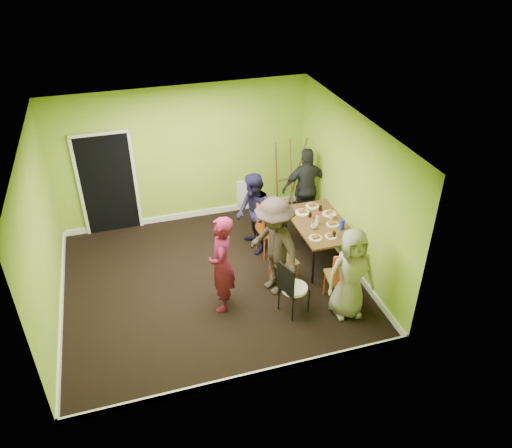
{
  "coord_description": "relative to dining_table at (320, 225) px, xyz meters",
  "views": [
    {
      "loc": [
        -1.24,
        -6.72,
        5.52
      ],
      "look_at": [
        0.8,
        0.0,
        1.04
      ],
      "focal_mm": 35.0,
      "sensor_mm": 36.0,
      "label": 1
    }
  ],
  "objects": [
    {
      "name": "person_standing",
      "position": [
        -2.0,
        -0.81,
        0.14
      ],
      "size": [
        0.56,
        0.7,
        1.67
      ],
      "primitive_type": "imported",
      "rotation": [
        0.0,
        0.0,
        -1.87
      ],
      "color": "#5C0F28",
      "rests_on": "ground"
    },
    {
      "name": "plate_far_front",
      "position": [
        0.0,
        -0.47,
        0.06
      ],
      "size": [
        0.21,
        0.21,
        0.01
      ],
      "primitive_type": "cylinder",
      "color": "white",
      "rests_on": "dining_table"
    },
    {
      "name": "chair_bentwood",
      "position": [
        -1.01,
        -1.27,
        -0.16
      ],
      "size": [
        0.49,
        0.48,
        0.97
      ],
      "rotation": [
        0.0,
        0.0,
        -1.21
      ],
      "color": "black",
      "rests_on": "ground"
    },
    {
      "name": "plate_wall_front",
      "position": [
        0.18,
        -0.13,
        0.06
      ],
      "size": [
        0.22,
        0.22,
        0.01
      ],
      "primitive_type": "cylinder",
      "color": "white",
      "rests_on": "dining_table"
    },
    {
      "name": "blue_bottle",
      "position": [
        0.27,
        -0.32,
        0.15
      ],
      "size": [
        0.08,
        0.08,
        0.19
      ],
      "primitive_type": "cylinder",
      "color": "#1825B9",
      "rests_on": "dining_table"
    },
    {
      "name": "chair_left_far",
      "position": [
        -0.9,
        0.39,
        -0.11
      ],
      "size": [
        0.47,
        0.47,
        1.05
      ],
      "rotation": [
        0.0,
        0.0,
        -1.48
      ],
      "color": "#EC5616",
      "rests_on": "ground"
    },
    {
      "name": "person_left_far",
      "position": [
        -1.07,
        0.58,
        0.09
      ],
      "size": [
        0.64,
        0.8,
        1.56
      ],
      "primitive_type": "imported",
      "rotation": [
        0.0,
        0.0,
        -1.5
      ],
      "color": "black",
      "rests_on": "ground"
    },
    {
      "name": "ground",
      "position": [
        -2.05,
        -0.15,
        -0.7
      ],
      "size": [
        5.0,
        5.0,
        0.0
      ],
      "primitive_type": "plane",
      "color": "black",
      "rests_on": "ground"
    },
    {
      "name": "glass_front",
      "position": [
        0.04,
        -0.49,
        0.1
      ],
      "size": [
        0.06,
        0.06,
        0.1
      ],
      "primitive_type": "cylinder",
      "color": "black",
      "rests_on": "dining_table"
    },
    {
      "name": "glass_back",
      "position": [
        0.17,
        0.39,
        0.1
      ],
      "size": [
        0.06,
        0.06,
        0.1
      ],
      "primitive_type": "cylinder",
      "color": "black",
      "rests_on": "dining_table"
    },
    {
      "name": "cup_a",
      "position": [
        -0.19,
        -0.15,
        0.1
      ],
      "size": [
        0.11,
        0.11,
        0.09
      ],
      "primitive_type": "imported",
      "color": "white",
      "rests_on": "dining_table"
    },
    {
      "name": "plate_far_back",
      "position": [
        0.08,
        0.57,
        0.06
      ],
      "size": [
        0.25,
        0.25,
        0.01
      ],
      "primitive_type": "cylinder",
      "color": "white",
      "rests_on": "dining_table"
    },
    {
      "name": "glass_mid",
      "position": [
        -0.11,
        0.23,
        0.1
      ],
      "size": [
        0.06,
        0.06,
        0.08
      ],
      "primitive_type": "cylinder",
      "color": "black",
      "rests_on": "dining_table"
    },
    {
      "name": "cup_b",
      "position": [
        0.24,
        0.04,
        0.11
      ],
      "size": [
        0.11,
        0.11,
        0.1
      ],
      "primitive_type": "imported",
      "color": "white",
      "rests_on": "dining_table"
    },
    {
      "name": "person_back_end",
      "position": [
        0.18,
        1.12,
        0.14
      ],
      "size": [
        1.01,
        0.49,
        1.68
      ],
      "primitive_type": "imported",
      "rotation": [
        0.0,
        0.0,
        3.06
      ],
      "color": "#212327",
      "rests_on": "ground"
    },
    {
      "name": "plate_wall_back",
      "position": [
        0.27,
        0.22,
        0.06
      ],
      "size": [
        0.26,
        0.26,
        0.01
      ],
      "primitive_type": "cylinder",
      "color": "white",
      "rests_on": "dining_table"
    },
    {
      "name": "person_front_end",
      "position": [
        -0.15,
        -1.53,
        0.08
      ],
      "size": [
        0.79,
        0.55,
        1.55
      ],
      "primitive_type": "imported",
      "rotation": [
        0.0,
        0.0,
        -0.07
      ],
      "color": "gray",
      "rests_on": "ground"
    },
    {
      "name": "chair_front_end",
      "position": [
        -0.18,
        -1.32,
        -0.1
      ],
      "size": [
        0.5,
        0.5,
        1.06
      ],
      "rotation": [
        0.0,
        0.0,
        -0.15
      ],
      "color": "#EC5616",
      "rests_on": "ground"
    },
    {
      "name": "room_walls",
      "position": [
        -2.07,
        -0.11,
        0.29
      ],
      "size": [
        5.04,
        4.54,
        2.82
      ],
      "color": "#82B52E",
      "rests_on": "ground"
    },
    {
      "name": "chair_left_near",
      "position": [
        -0.95,
        -0.54,
        -0.15
      ],
      "size": [
        0.47,
        0.47,
        0.98
      ],
      "rotation": [
        0.0,
        0.0,
        -1.39
      ],
      "color": "#EC5616",
      "rests_on": "ground"
    },
    {
      "name": "orange_bottle",
      "position": [
        -0.08,
        0.15,
        0.09
      ],
      "size": [
        0.04,
        0.04,
        0.08
      ],
      "primitive_type": "cylinder",
      "color": "#EC5616",
      "rests_on": "dining_table"
    },
    {
      "name": "chair_back_end",
      "position": [
        0.14,
        1.01,
        -0.06
      ],
      "size": [
        0.41,
        0.47,
        0.9
      ],
      "rotation": [
        0.0,
        0.0,
        3.03
      ],
      "color": "#EC5616",
      "rests_on": "ground"
    },
    {
      "name": "easel",
      "position": [
        -0.02,
        1.62,
        0.16
      ],
      "size": [
        0.69,
        0.65,
        1.73
      ],
      "color": "brown",
      "rests_on": "ground"
    },
    {
      "name": "plate_near_left",
      "position": [
        -0.18,
        0.41,
        0.06
      ],
      "size": [
        0.26,
        0.26,
        0.01
      ],
      "primitive_type": "cylinder",
      "color": "white",
      "rests_on": "dining_table"
    },
    {
      "name": "dining_table",
      "position": [
        0.0,
        0.0,
        0.0
      ],
      "size": [
        0.9,
        1.5,
        0.75
      ],
      "color": "black",
      "rests_on": "ground"
    },
    {
      "name": "thermos",
      "position": [
        -0.08,
        -0.05,
        0.16
      ],
      "size": [
        0.07,
        0.07,
        0.21
      ],
      "primitive_type": "cylinder",
      "color": "white",
      "rests_on": "dining_table"
    },
    {
      "name": "plate_near_right",
      "position": [
        -0.27,
        -0.44,
        0.06
      ],
      "size": [
        0.23,
        0.23,
        0.01
      ],
      "primitive_type": "cylinder",
      "color": "white",
      "rests_on": "dining_table"
    },
    {
      "name": "person_left_near",
      "position": [
        -1.09,
        -0.65,
        0.18
      ],
      "size": [
        0.97,
        1.28,
        1.75
      ],
      "primitive_type": "imported",
      "rotation": [
        0.0,
        0.0,
        -1.25
      ],
      "color": "#2E241F",
      "rests_on": "ground"
    }
  ]
}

